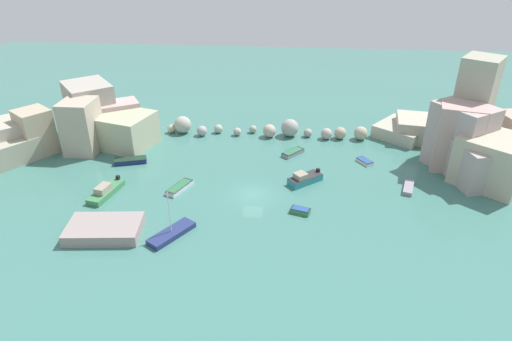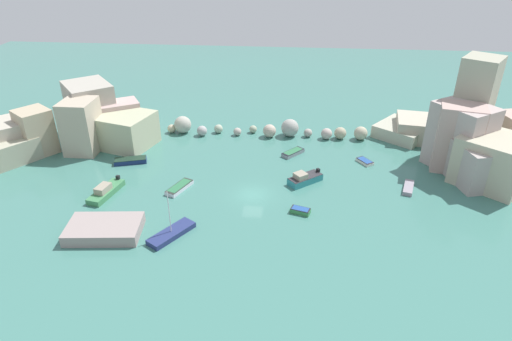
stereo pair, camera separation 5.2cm
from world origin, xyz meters
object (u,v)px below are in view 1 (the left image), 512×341
moored_boat_0 (172,233)px  moored_boat_4 (300,211)px  moored_boat_2 (305,179)px  moored_boat_6 (408,188)px  moored_boat_1 (179,187)px  moored_boat_3 (293,153)px  moored_boat_8 (365,161)px  moored_boat_7 (106,191)px  stone_dock (104,229)px  moored_boat_5 (130,161)px

moored_boat_0 → moored_boat_4: (13.73, 5.65, 0.00)m
moored_boat_2 → moored_boat_6: bearing=138.2°
moored_boat_1 → moored_boat_2: bearing=124.3°
moored_boat_2 → moored_boat_4: 7.13m
moored_boat_3 → moored_boat_4: bearing=45.0°
moored_boat_3 → moored_boat_8: 10.29m
moored_boat_8 → moored_boat_7: bearing=-104.8°
moored_boat_0 → moored_boat_1: 9.75m
stone_dock → moored_boat_3: 29.11m
stone_dock → moored_boat_3: (19.84, 21.30, -0.34)m
moored_boat_1 → moored_boat_2: moored_boat_2 is taller
moored_boat_1 → moored_boat_6: size_ratio=1.19×
moored_boat_0 → moored_boat_2: moored_boat_0 is taller
moored_boat_1 → moored_boat_7: size_ratio=0.74×
moored_boat_4 → moored_boat_5: moored_boat_5 is taller
moored_boat_2 → moored_boat_4: (-0.50, -7.11, -0.28)m
moored_boat_6 → moored_boat_7: bearing=-66.3°
moored_boat_4 → moored_boat_3: bearing=111.3°
moored_boat_0 → moored_boat_2: (14.23, 12.76, 0.28)m
moored_boat_2 → moored_boat_3: 8.37m
stone_dock → moored_boat_3: stone_dock is taller
moored_boat_1 → moored_boat_3: moored_boat_3 is taller
moored_boat_2 → moored_boat_7: 25.05m
moored_boat_5 → moored_boat_1: bearing=125.5°
moored_boat_6 → moored_boat_7: (-37.60, -4.76, 0.28)m
moored_boat_5 → moored_boat_4: bearing=139.0°
stone_dock → moored_boat_7: 8.41m
moored_boat_4 → moored_boat_5: 26.12m
stone_dock → moored_boat_7: moored_boat_7 is taller
moored_boat_1 → moored_boat_6: moored_boat_1 is taller
moored_boat_6 → moored_boat_8: 8.33m
moored_boat_1 → moored_boat_8: (24.25, 9.57, -0.06)m
stone_dock → moored_boat_1: stone_dock is taller
moored_boat_7 → moored_boat_4: bearing=98.1°
moored_boat_1 → moored_boat_6: bearing=118.3°
moored_boat_1 → moored_boat_3: bearing=151.8°
moored_boat_0 → moored_boat_4: 14.85m
moored_boat_1 → moored_boat_4: (15.25, -3.98, 0.03)m
moored_boat_4 → moored_boat_7: size_ratio=0.41×
moored_boat_4 → moored_boat_8: bearing=73.5°
moored_boat_1 → moored_boat_7: bearing=-53.2°
moored_boat_3 → moored_boat_7: bearing=-18.8°
moored_boat_1 → moored_boat_7: moored_boat_7 is taller
moored_boat_1 → moored_boat_3: (14.11, 11.33, 0.01)m
moored_boat_0 → moored_boat_8: bearing=-16.2°
moored_boat_5 → moored_boat_8: size_ratio=1.70×
moored_boat_7 → moored_boat_6: bearing=109.7°
moored_boat_6 → moored_boat_8: moored_boat_6 is taller
moored_boat_1 → moored_boat_5: size_ratio=0.95×
stone_dock → moored_boat_2: bearing=31.4°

